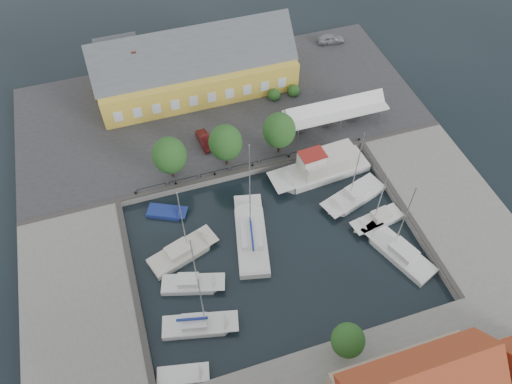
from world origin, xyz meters
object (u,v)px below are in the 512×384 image
(warehouse, at_px, (191,68))
(car_red, at_px, (205,140))
(launch_nw, at_px, (166,213))
(east_boat_c, at_px, (399,253))
(west_boat_d, at_px, (198,326))
(east_boat_b, at_px, (378,220))
(west_boat_c, at_px, (192,285))
(tent_canopy, at_px, (336,110))
(center_sailboat, at_px, (251,238))
(west_boat_b, at_px, (182,253))
(trawler, at_px, (323,168))
(launch_sw, at_px, (182,376))
(east_boat_a, at_px, (354,196))
(car_silver, at_px, (331,39))

(warehouse, distance_m, car_red, 12.34)
(launch_nw, bearing_deg, east_boat_c, -30.12)
(warehouse, bearing_deg, west_boat_d, -102.67)
(car_red, bearing_deg, east_boat_b, -53.28)
(west_boat_c, bearing_deg, east_boat_b, 3.83)
(tent_canopy, height_order, car_red, tent_canopy)
(tent_canopy, relative_size, car_red, 3.54)
(center_sailboat, bearing_deg, west_boat_d, -134.45)
(warehouse, bearing_deg, west_boat_b, -106.12)
(east_boat_b, bearing_deg, west_boat_c, -176.17)
(trawler, bearing_deg, warehouse, 120.23)
(launch_sw, bearing_deg, center_sailboat, 49.50)
(tent_canopy, distance_m, launch_sw, 38.68)
(tent_canopy, height_order, west_boat_d, west_boat_d)
(center_sailboat, height_order, east_boat_a, center_sailboat)
(warehouse, height_order, center_sailboat, center_sailboat)
(car_silver, distance_m, launch_sw, 56.88)
(warehouse, distance_m, west_boat_d, 37.57)
(trawler, bearing_deg, center_sailboat, -149.26)
(east_boat_a, xyz_separation_m, east_boat_b, (1.08, -4.23, -0.00))
(center_sailboat, distance_m, east_boat_c, 16.97)
(launch_nw, bearing_deg, car_red, 51.45)
(trawler, height_order, launch_nw, trawler)
(tent_canopy, bearing_deg, car_silver, 67.87)
(east_boat_b, bearing_deg, warehouse, 117.12)
(car_silver, bearing_deg, launch_sw, 150.38)
(east_boat_a, relative_size, launch_sw, 2.31)
(east_boat_b, distance_m, east_boat_c, 4.90)
(tent_canopy, relative_size, trawler, 1.04)
(car_silver, bearing_deg, tent_canopy, 165.96)
(west_boat_b, bearing_deg, launch_nw, 94.47)
(trawler, distance_m, west_boat_d, 25.64)
(east_boat_a, bearing_deg, west_boat_c, -165.33)
(east_boat_c, distance_m, launch_nw, 27.81)
(car_silver, bearing_deg, east_boat_b, 174.10)
(warehouse, distance_m, trawler, 24.28)
(tent_canopy, bearing_deg, launch_nw, -164.07)
(warehouse, xyz_separation_m, east_boat_c, (15.66, -34.94, -4.17))
(car_red, bearing_deg, warehouse, 78.44)
(trawler, bearing_deg, west_boat_c, -151.40)
(trawler, bearing_deg, car_red, 146.48)
(center_sailboat, distance_m, east_boat_a, 14.19)
(west_boat_d, bearing_deg, warehouse, 77.33)
(center_sailboat, height_order, west_boat_d, center_sailboat)
(west_boat_c, bearing_deg, west_boat_d, -95.29)
(center_sailboat, bearing_deg, east_boat_b, -8.39)
(car_red, height_order, launch_nw, car_red)
(east_boat_c, bearing_deg, west_boat_d, -176.44)
(car_silver, relative_size, center_sailboat, 0.28)
(east_boat_a, relative_size, west_boat_d, 1.15)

